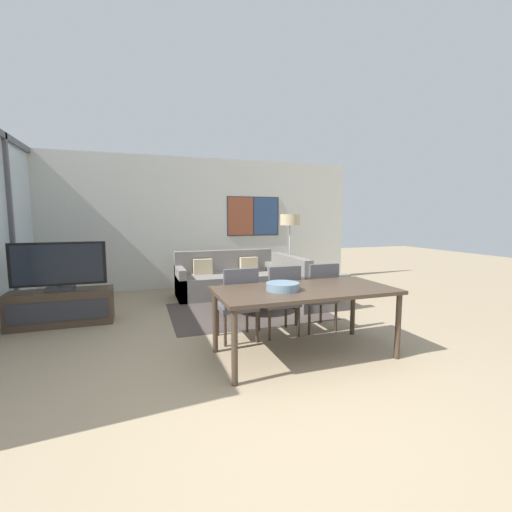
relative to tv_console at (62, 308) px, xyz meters
name	(u,v)px	position (x,y,z in m)	size (l,w,h in m)	color
ground_plane	(302,401)	(2.31, -2.96, -0.25)	(24.00, 24.00, 0.00)	#9E896B
wall_back	(200,223)	(2.35, 2.10, 1.15)	(7.25, 0.09, 2.80)	silver
area_rug	(247,311)	(2.71, -0.19, -0.25)	(2.45, 1.79, 0.01)	#473D38
tv_console	(62,308)	(0.00, 0.00, 0.00)	(1.36, 0.43, 0.51)	#423326
television	(59,266)	(0.00, 0.00, 0.59)	(1.22, 0.20, 0.68)	#2D2D33
sofa_main	(227,281)	(2.71, 1.09, 0.03)	(1.99, 0.85, 0.86)	slate
sofa_side	(304,288)	(3.83, -0.01, 0.03)	(0.85, 1.38, 0.86)	slate
coffee_table	(247,293)	(2.71, -0.19, 0.05)	(1.02, 1.02, 0.40)	#423326
dining_table	(305,294)	(2.78, -2.09, 0.44)	(1.96, 0.95, 0.76)	#423326
dining_chair_left	(238,301)	(2.21, -1.44, 0.26)	(0.46, 0.46, 0.93)	#4C4C51
dining_chair_centre	(281,297)	(2.78, -1.43, 0.26)	(0.46, 0.46, 0.93)	#4C4C51
dining_chair_right	(319,293)	(3.35, -1.40, 0.26)	(0.46, 0.46, 0.93)	#4C4C51
fruit_bowl	(283,286)	(2.51, -2.10, 0.55)	(0.36, 0.36, 0.08)	slate
floor_lamp	(290,225)	(3.97, 0.91, 1.13)	(0.40, 0.40, 1.59)	#2D2D33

